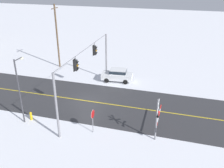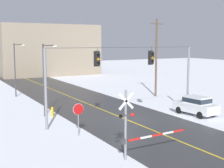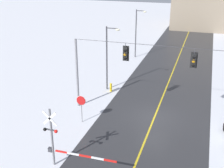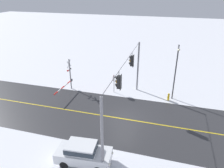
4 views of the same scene
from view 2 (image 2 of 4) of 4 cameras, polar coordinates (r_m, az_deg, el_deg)
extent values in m
plane|color=white|center=(27.97, 2.39, -6.28)|extent=(160.00, 160.00, 0.00)
cube|color=#303033|center=(33.13, -2.98, -4.10)|extent=(9.00, 80.00, 0.01)
cube|color=gold|center=(33.13, -2.98, -4.09)|extent=(0.14, 72.00, 0.01)
cylinder|color=gray|center=(24.56, -11.71, -0.98)|extent=(0.20, 0.20, 6.20)
cylinder|color=gray|center=(31.56, 13.38, 0.82)|extent=(0.20, 0.20, 6.20)
cylinder|color=#38383D|center=(27.17, 2.46, 6.53)|extent=(14.00, 0.04, 0.04)
cylinder|color=#38383D|center=(25.91, -2.61, 6.09)|extent=(0.04, 0.04, 0.36)
cube|color=black|center=(25.93, -2.60, 4.50)|extent=(0.34, 0.28, 1.08)
cube|color=black|center=(26.08, -2.75, 4.52)|extent=(0.52, 0.03, 1.26)
sphere|color=black|center=(25.78, -2.46, 5.20)|extent=(0.24, 0.24, 0.24)
cube|color=black|center=(25.72, -2.39, 5.38)|extent=(0.26, 0.16, 0.03)
sphere|color=#F99E0F|center=(25.80, -2.45, 4.49)|extent=(0.24, 0.24, 0.24)
cube|color=black|center=(25.73, -2.38, 4.67)|extent=(0.26, 0.16, 0.03)
sphere|color=black|center=(25.82, -2.45, 3.78)|extent=(0.24, 0.24, 0.24)
cube|color=black|center=(25.75, -2.38, 3.95)|extent=(0.26, 0.16, 0.03)
cylinder|color=#38383D|center=(28.65, 7.07, 6.13)|extent=(0.04, 0.04, 0.40)
cube|color=black|center=(28.68, 7.05, 4.66)|extent=(0.34, 0.28, 1.08)
cube|color=black|center=(28.81, 6.86, 4.67)|extent=(0.52, 0.03, 1.26)
sphere|color=black|center=(28.54, 7.23, 5.29)|extent=(0.24, 0.24, 0.24)
cube|color=black|center=(28.48, 7.32, 5.45)|extent=(0.26, 0.16, 0.03)
sphere|color=#F99E0F|center=(28.55, 7.22, 4.64)|extent=(0.24, 0.24, 0.24)
cube|color=black|center=(28.49, 7.31, 4.81)|extent=(0.26, 0.16, 0.03)
sphere|color=black|center=(28.57, 7.21, 4.00)|extent=(0.24, 0.24, 0.24)
cube|color=black|center=(28.51, 7.30, 4.16)|extent=(0.26, 0.16, 0.03)
cylinder|color=gray|center=(22.98, -6.01, -6.40)|extent=(0.07, 0.07, 2.30)
cylinder|color=#B71414|center=(22.77, -6.00, -4.47)|extent=(0.76, 0.03, 0.76)
cylinder|color=white|center=(22.79, -6.02, -4.46)|extent=(0.80, 0.01, 0.80)
cylinder|color=gray|center=(18.12, 2.44, -7.40)|extent=(0.14, 0.14, 4.00)
cube|color=white|center=(17.77, 2.54, -3.06)|extent=(0.98, 0.04, 0.98)
cube|color=white|center=(17.77, 2.54, -3.06)|extent=(0.98, 0.04, 0.98)
cube|color=#38383D|center=(17.94, 2.51, -5.57)|extent=(0.80, 0.06, 0.08)
sphere|color=black|center=(17.70, 1.55, -5.75)|extent=(0.22, 0.22, 0.22)
sphere|color=red|center=(18.08, 3.65, -5.47)|extent=(0.22, 0.22, 0.22)
cube|color=red|center=(18.66, 3.98, -9.81)|extent=(0.81, 0.08, 0.12)
cube|color=white|center=(19.08, 6.05, -9.38)|extent=(0.81, 0.08, 0.12)
cube|color=red|center=(19.53, 8.03, -8.96)|extent=(0.81, 0.08, 0.12)
cube|color=white|center=(20.00, 9.90, -8.55)|extent=(0.81, 0.08, 0.12)
cube|color=red|center=(20.50, 11.69, -8.15)|extent=(0.81, 0.08, 0.12)
cube|color=#38383D|center=(18.28, 1.93, -10.20)|extent=(0.28, 0.20, 0.28)
cube|color=white|center=(30.38, 14.62, -4.02)|extent=(2.13, 4.24, 0.80)
cube|color=white|center=(30.15, 14.88, -2.76)|extent=(1.69, 2.26, 0.64)
cube|color=#232D38|center=(30.15, 14.88, -2.76)|extent=(1.73, 2.35, 0.40)
sphere|color=#EFEACC|center=(31.34, 11.09, -3.47)|extent=(0.16, 0.16, 0.16)
sphere|color=#EFEACC|center=(32.15, 12.54, -3.24)|extent=(0.16, 0.16, 0.16)
cylinder|color=black|center=(30.72, 11.82, -4.57)|extent=(0.28, 0.66, 0.64)
cylinder|color=black|center=(31.87, 13.84, -4.19)|extent=(0.28, 0.66, 0.64)
cylinder|color=black|center=(29.05, 15.43, -5.37)|extent=(0.28, 0.66, 0.64)
cylinder|color=black|center=(30.26, 17.41, -4.94)|extent=(0.28, 0.66, 0.64)
cylinder|color=#38383D|center=(29.11, -12.02, 0.61)|extent=(0.14, 0.14, 6.50)
cylinder|color=#38383D|center=(29.07, -11.14, 6.75)|extent=(1.10, 0.09, 0.09)
ellipsoid|color=beige|center=(29.24, -10.10, 6.59)|extent=(0.44, 0.28, 0.22)
cylinder|color=#38383D|center=(40.66, -16.87, 2.36)|extent=(0.14, 0.14, 6.50)
cylinder|color=#38383D|center=(40.63, -16.28, 6.76)|extent=(1.10, 0.09, 0.09)
ellipsoid|color=beige|center=(40.75, -15.51, 6.65)|extent=(0.44, 0.28, 0.22)
cylinder|color=gold|center=(29.37, -10.58, -5.03)|extent=(0.22, 0.22, 0.70)
sphere|color=gold|center=(29.28, -10.60, -4.25)|extent=(0.24, 0.24, 0.24)
cylinder|color=gold|center=(29.23, -10.50, -5.02)|extent=(0.09, 0.10, 0.09)
cylinder|color=brown|center=(39.48, 7.87, 4.59)|extent=(0.24, 0.24, 9.41)
cube|color=#4C3A28|center=(39.49, 7.98, 10.56)|extent=(1.80, 0.10, 0.10)
cube|color=gray|center=(67.74, -11.54, 5.97)|extent=(19.55, 11.26, 10.08)
camera|label=1|loc=(17.76, -65.51, 25.99)|focal=39.54mm
camera|label=3|loc=(18.27, 58.62, 20.82)|focal=46.80mm
camera|label=4|loc=(41.90, 21.41, 14.61)|focal=34.05mm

